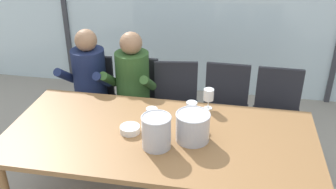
{
  "coord_description": "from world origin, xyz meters",
  "views": [
    {
      "loc": [
        0.48,
        -2.29,
        2.3
      ],
      "look_at": [
        0.0,
        0.35,
        0.9
      ],
      "focal_mm": 40.75,
      "sensor_mm": 36.0,
      "label": 1
    }
  ],
  "objects_px": {
    "ice_bucket_secondary": "(156,131)",
    "wine_glass_near_bucket": "(192,109)",
    "chair_near_curtain": "(91,94)",
    "chair_center": "(176,101)",
    "ice_bucket_primary": "(193,126)",
    "dining_table": "(159,142)",
    "tasting_bowl": "(130,129)",
    "wine_glass_by_left_taster": "(209,96)",
    "chair_left_of_center": "(135,95)",
    "chair_near_window_right": "(277,109)",
    "person_olive_shirt": "(130,87)",
    "chair_right_of_center": "(225,104)",
    "person_navy_polo": "(87,83)",
    "wine_glass_center_pour": "(152,115)"
  },
  "relations": [
    {
      "from": "tasting_bowl",
      "to": "ice_bucket_primary",
      "type": "bearing_deg",
      "value": -1.28
    },
    {
      "from": "chair_center",
      "to": "ice_bucket_primary",
      "type": "height_order",
      "value": "ice_bucket_primary"
    },
    {
      "from": "dining_table",
      "to": "tasting_bowl",
      "type": "relative_size",
      "value": 15.27
    },
    {
      "from": "chair_near_curtain",
      "to": "wine_glass_near_bucket",
      "type": "relative_size",
      "value": 5.12
    },
    {
      "from": "ice_bucket_secondary",
      "to": "tasting_bowl",
      "type": "relative_size",
      "value": 1.6
    },
    {
      "from": "chair_right_of_center",
      "to": "person_navy_polo",
      "type": "height_order",
      "value": "person_navy_polo"
    },
    {
      "from": "wine_glass_near_bucket",
      "to": "dining_table",
      "type": "bearing_deg",
      "value": -134.34
    },
    {
      "from": "dining_table",
      "to": "chair_right_of_center",
      "type": "bearing_deg",
      "value": 65.03
    },
    {
      "from": "ice_bucket_secondary",
      "to": "wine_glass_near_bucket",
      "type": "distance_m",
      "value": 0.41
    },
    {
      "from": "person_olive_shirt",
      "to": "tasting_bowl",
      "type": "relative_size",
      "value": 8.09
    },
    {
      "from": "wine_glass_center_pour",
      "to": "chair_right_of_center",
      "type": "bearing_deg",
      "value": 60.02
    },
    {
      "from": "ice_bucket_secondary",
      "to": "wine_glass_near_bucket",
      "type": "height_order",
      "value": "ice_bucket_secondary"
    },
    {
      "from": "ice_bucket_primary",
      "to": "wine_glass_center_pour",
      "type": "bearing_deg",
      "value": 164.7
    },
    {
      "from": "dining_table",
      "to": "ice_bucket_primary",
      "type": "height_order",
      "value": "ice_bucket_primary"
    },
    {
      "from": "tasting_bowl",
      "to": "person_olive_shirt",
      "type": "bearing_deg",
      "value": 105.46
    },
    {
      "from": "dining_table",
      "to": "ice_bucket_secondary",
      "type": "relative_size",
      "value": 9.52
    },
    {
      "from": "chair_near_window_right",
      "to": "wine_glass_near_bucket",
      "type": "xyz_separation_m",
      "value": [
        -0.73,
        -0.74,
        0.34
      ]
    },
    {
      "from": "person_olive_shirt",
      "to": "ice_bucket_secondary",
      "type": "relative_size",
      "value": 5.04
    },
    {
      "from": "dining_table",
      "to": "chair_center",
      "type": "bearing_deg",
      "value": 91.92
    },
    {
      "from": "person_olive_shirt",
      "to": "wine_glass_center_pour",
      "type": "height_order",
      "value": "person_olive_shirt"
    },
    {
      "from": "chair_near_window_right",
      "to": "person_olive_shirt",
      "type": "distance_m",
      "value": 1.4
    },
    {
      "from": "wine_glass_near_bucket",
      "to": "chair_right_of_center",
      "type": "bearing_deg",
      "value": 72.17
    },
    {
      "from": "chair_near_curtain",
      "to": "chair_near_window_right",
      "type": "height_order",
      "value": "same"
    },
    {
      "from": "person_olive_shirt",
      "to": "ice_bucket_secondary",
      "type": "height_order",
      "value": "person_olive_shirt"
    },
    {
      "from": "person_navy_polo",
      "to": "wine_glass_by_left_taster",
      "type": "distance_m",
      "value": 1.26
    },
    {
      "from": "chair_near_curtain",
      "to": "chair_left_of_center",
      "type": "xyz_separation_m",
      "value": [
        0.45,
        0.04,
        0.0
      ]
    },
    {
      "from": "chair_center",
      "to": "wine_glass_near_bucket",
      "type": "relative_size",
      "value": 5.12
    },
    {
      "from": "chair_left_of_center",
      "to": "chair_center",
      "type": "xyz_separation_m",
      "value": [
        0.42,
        -0.04,
        0.0
      ]
    },
    {
      "from": "chair_left_of_center",
      "to": "dining_table",
      "type": "bearing_deg",
      "value": -61.63
    },
    {
      "from": "dining_table",
      "to": "chair_left_of_center",
      "type": "height_order",
      "value": "chair_left_of_center"
    },
    {
      "from": "ice_bucket_primary",
      "to": "wine_glass_near_bucket",
      "type": "bearing_deg",
      "value": 99.23
    },
    {
      "from": "chair_near_curtain",
      "to": "chair_left_of_center",
      "type": "relative_size",
      "value": 1.0
    },
    {
      "from": "wine_glass_center_pour",
      "to": "person_navy_polo",
      "type": "bearing_deg",
      "value": 137.45
    },
    {
      "from": "chair_near_curtain",
      "to": "chair_center",
      "type": "bearing_deg",
      "value": -1.47
    },
    {
      "from": "chair_near_curtain",
      "to": "chair_near_window_right",
      "type": "distance_m",
      "value": 1.83
    },
    {
      "from": "ice_bucket_primary",
      "to": "wine_glass_by_left_taster",
      "type": "height_order",
      "value": "ice_bucket_primary"
    },
    {
      "from": "chair_near_window_right",
      "to": "chair_center",
      "type": "bearing_deg",
      "value": -178.13
    },
    {
      "from": "tasting_bowl",
      "to": "wine_glass_center_pour",
      "type": "xyz_separation_m",
      "value": [
        0.15,
        0.08,
        0.09
      ]
    },
    {
      "from": "chair_near_curtain",
      "to": "chair_center",
      "type": "height_order",
      "value": "same"
    },
    {
      "from": "wine_glass_by_left_taster",
      "to": "tasting_bowl",
      "type": "bearing_deg",
      "value": -139.2
    },
    {
      "from": "chair_center",
      "to": "tasting_bowl",
      "type": "height_order",
      "value": "chair_center"
    },
    {
      "from": "chair_right_of_center",
      "to": "ice_bucket_secondary",
      "type": "height_order",
      "value": "ice_bucket_secondary"
    },
    {
      "from": "ice_bucket_primary",
      "to": "ice_bucket_secondary",
      "type": "bearing_deg",
      "value": -151.03
    },
    {
      "from": "chair_near_curtain",
      "to": "wine_glass_center_pour",
      "type": "distance_m",
      "value": 1.25
    },
    {
      "from": "chair_left_of_center",
      "to": "chair_right_of_center",
      "type": "height_order",
      "value": "same"
    },
    {
      "from": "wine_glass_near_bucket",
      "to": "person_olive_shirt",
      "type": "bearing_deg",
      "value": 137.49
    },
    {
      "from": "chair_center",
      "to": "ice_bucket_primary",
      "type": "xyz_separation_m",
      "value": [
        0.28,
        -0.95,
        0.33
      ]
    },
    {
      "from": "dining_table",
      "to": "person_olive_shirt",
      "type": "bearing_deg",
      "value": 118.79
    },
    {
      "from": "ice_bucket_primary",
      "to": "ice_bucket_secondary",
      "type": "xyz_separation_m",
      "value": [
        -0.23,
        -0.13,
        0.01
      ]
    },
    {
      "from": "chair_right_of_center",
      "to": "wine_glass_by_left_taster",
      "type": "relative_size",
      "value": 5.12
    }
  ]
}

